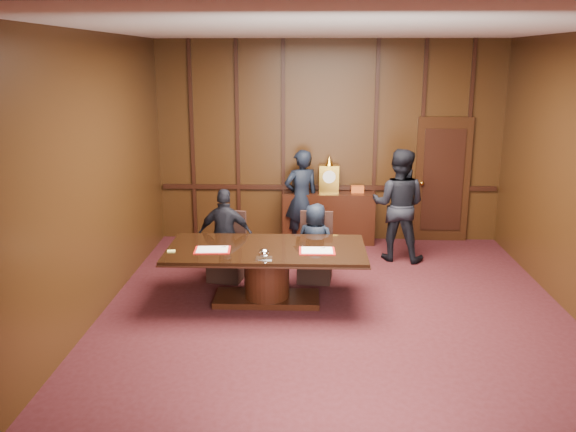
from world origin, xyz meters
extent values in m
plane|color=black|center=(0.00, 0.00, 0.00)|extent=(7.00, 7.00, 0.00)
plane|color=silver|center=(0.00, 0.00, 3.50)|extent=(7.00, 7.00, 0.00)
cube|color=black|center=(0.00, 3.50, 1.75)|extent=(6.00, 0.04, 3.50)
cube|color=black|center=(0.00, -3.50, 1.75)|extent=(6.00, 0.04, 3.50)
cube|color=black|center=(-3.00, 0.00, 1.75)|extent=(0.04, 7.00, 3.50)
cube|color=black|center=(0.00, 3.47, 0.95)|extent=(5.90, 0.05, 0.08)
cube|color=black|center=(2.00, 3.46, 1.10)|extent=(0.95, 0.06, 2.20)
sphere|color=gold|center=(1.63, 3.39, 1.05)|extent=(0.08, 0.08, 0.08)
cube|color=black|center=(0.00, 3.26, 0.45)|extent=(1.60, 0.45, 0.90)
cube|color=black|center=(-0.70, 3.26, 0.03)|extent=(0.12, 0.40, 0.06)
cube|color=black|center=(0.70, 3.26, 0.03)|extent=(0.12, 0.40, 0.06)
cube|color=gold|center=(0.00, 3.26, 1.14)|extent=(0.34, 0.18, 0.48)
cylinder|color=white|center=(0.00, 3.16, 1.20)|extent=(0.22, 0.03, 0.22)
cone|color=gold|center=(0.00, 3.26, 1.46)|extent=(0.14, 0.14, 0.16)
cube|color=black|center=(-0.55, 3.28, 1.01)|extent=(0.18, 0.04, 0.22)
cube|color=#C84B17|center=(0.50, 3.28, 0.96)|extent=(0.22, 0.12, 0.12)
cube|color=black|center=(-0.90, 0.49, 0.04)|extent=(1.40, 0.60, 0.08)
cylinder|color=black|center=(-0.90, 0.49, 0.39)|extent=(0.60, 0.60, 0.62)
cube|color=black|center=(-0.90, 0.49, 0.71)|extent=(2.62, 1.32, 0.02)
cube|color=black|center=(-0.90, 0.49, 0.73)|extent=(2.60, 1.30, 0.06)
cube|color=#B81311|center=(-1.59, 0.34, 0.77)|extent=(0.48, 0.36, 0.01)
cube|color=white|center=(-1.59, 0.34, 0.78)|extent=(0.42, 0.31, 0.01)
cube|color=#B81311|center=(-0.24, 0.35, 0.77)|extent=(0.46, 0.34, 0.01)
cube|color=white|center=(-0.24, 0.35, 0.78)|extent=(0.40, 0.29, 0.01)
cube|color=white|center=(-0.90, 0.04, 0.77)|extent=(0.20, 0.14, 0.01)
ellipsoid|color=white|center=(-0.90, 0.04, 0.82)|extent=(0.13, 0.13, 0.10)
cube|color=#EDEA74|center=(-2.12, 0.27, 0.77)|extent=(0.11, 0.08, 0.01)
cube|color=black|center=(-1.55, 1.34, 0.23)|extent=(0.56, 0.56, 0.46)
cube|color=black|center=(-1.51, 1.55, 0.72)|extent=(0.48, 0.15, 0.55)
cylinder|color=black|center=(-1.75, 1.14, 0.12)|extent=(0.04, 0.04, 0.23)
cylinder|color=black|center=(-1.35, 1.54, 0.12)|extent=(0.04, 0.04, 0.23)
cube|color=black|center=(-0.25, 1.34, 0.23)|extent=(0.53, 0.53, 0.46)
cube|color=black|center=(-0.23, 1.55, 0.72)|extent=(0.48, 0.11, 0.55)
cylinder|color=black|center=(-0.45, 1.14, 0.12)|extent=(0.04, 0.04, 0.23)
cylinder|color=black|center=(-0.05, 1.54, 0.12)|extent=(0.04, 0.04, 0.23)
imported|color=black|center=(-1.55, 1.29, 0.69)|extent=(0.82, 0.38, 1.37)
imported|color=black|center=(-0.25, 1.29, 0.58)|extent=(0.66, 0.53, 1.17)
imported|color=black|center=(-0.48, 3.10, 0.84)|extent=(0.71, 0.59, 1.68)
imported|color=black|center=(1.09, 2.36, 0.90)|extent=(1.04, 0.91, 1.80)
camera|label=1|loc=(-0.36, -7.14, 3.18)|focal=38.00mm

